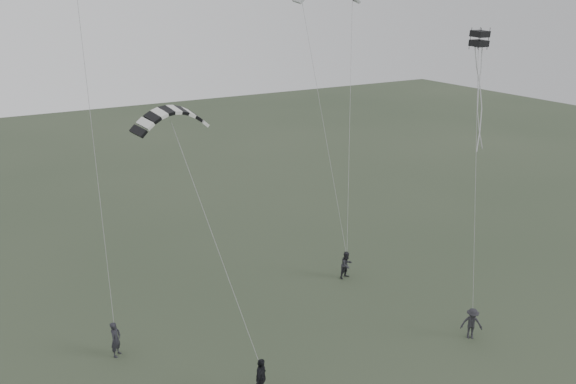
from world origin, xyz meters
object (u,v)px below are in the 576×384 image
kite_striped (170,110)px  flyer_right (347,265)px  flyer_far (472,323)px  flyer_center (261,378)px  flyer_left (116,339)px  kite_box (479,39)px

kite_striped → flyer_right: bearing=-3.4°
flyer_far → kite_striped: kite_striped is taller
flyer_center → kite_striped: kite_striped is taller
flyer_right → kite_striped: 15.13m
flyer_left → flyer_right: size_ratio=1.04×
kite_box → flyer_right: bearing=125.4°
flyer_right → kite_box: kite_box is taller
flyer_right → kite_striped: kite_striped is taller
kite_box → flyer_center: bearing=-171.8°
flyer_right → kite_striped: bearing=176.5°
flyer_left → kite_striped: bearing=-54.6°
flyer_far → kite_striped: (-12.30, 6.92, 10.66)m
flyer_left → flyer_center: 7.54m
flyer_far → kite_striped: bearing=-171.9°
flyer_left → kite_box: size_ratio=2.40×
flyer_right → flyer_left: bearing=173.0°
flyer_far → kite_box: (1.97, 3.21, 13.35)m
flyer_right → flyer_far: bearing=-89.7°
flyer_center → flyer_right: bearing=-8.3°
flyer_left → flyer_far: 17.22m
kite_box → kite_striped: bearing=165.5°
flyer_far → kite_striped: size_ratio=0.47×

